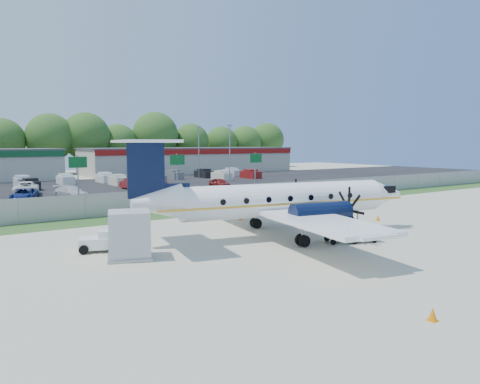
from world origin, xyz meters
TOP-DOWN VIEW (x-y plane):
  - ground at (0.00, 0.00)m, footprint 170.00×170.00m
  - grass_verge at (0.00, 12.00)m, footprint 170.00×4.00m
  - access_road at (0.00, 19.00)m, footprint 170.00×8.00m
  - parking_lot at (0.00, 40.00)m, footprint 170.00×32.00m
  - perimeter_fence at (0.00, 14.00)m, footprint 120.00×0.06m
  - building_east at (26.00, 61.98)m, footprint 44.40×12.40m
  - sign_left at (-8.00, 22.91)m, footprint 1.80×0.26m
  - sign_mid at (3.00, 22.91)m, footprint 1.80×0.26m
  - sign_right at (14.00, 22.91)m, footprint 1.80×0.26m
  - light_pole_ne at (20.00, 38.00)m, footprint 0.90×0.35m
  - light_pole_se at (20.00, 48.00)m, footprint 0.90×0.35m
  - tree_line at (0.00, 74.00)m, footprint 112.00×6.00m
  - aircraft at (-1.51, -0.72)m, footprint 20.91×20.49m
  - pushback_tug at (-12.63, 1.72)m, footprint 2.58×2.27m
  - baggage_cart_near at (0.40, -4.51)m, footprint 2.27×1.89m
  - baggage_cart_far at (1.63, -4.99)m, footprint 2.25×1.77m
  - service_container at (-11.91, -0.82)m, footprint 2.96×2.96m
  - cone_nose at (9.05, -0.36)m, footprint 0.33×0.33m
  - cone_port_wing at (-6.51, -15.39)m, footprint 0.34×0.34m
  - cone_starboard_wing at (0.16, 6.14)m, footprint 0.33×0.33m
  - road_car_west at (-13.80, 17.40)m, footprint 5.37×2.21m
  - road_car_mid at (6.31, 19.61)m, footprint 5.03×2.58m
  - road_car_east at (23.20, 17.60)m, footprint 4.17×1.84m
  - parked_car_a at (-11.96, 29.18)m, footprint 3.83×5.41m
  - parked_car_b at (-7.25, 28.67)m, footprint 3.16×5.34m
  - parked_car_c at (1.47, 29.02)m, footprint 1.80×5.06m
  - parked_car_d at (4.22, 29.53)m, footprint 2.59×5.35m
  - parked_car_e at (12.90, 29.73)m, footprint 1.88×4.13m
  - parked_car_f at (-10.69, 35.44)m, footprint 3.92×6.49m
  - parked_car_g at (2.32, 34.99)m, footprint 1.95×4.98m
  - far_parking_rows at (0.00, 45.00)m, footprint 56.00×10.00m

SIDE VIEW (x-z plane):
  - ground at x=0.00m, z-range 0.00..0.00m
  - tree_line at x=0.00m, z-range -7.00..7.00m
  - road_car_west at x=-13.80m, z-range -0.78..0.78m
  - road_car_mid at x=6.31m, z-range -0.70..0.70m
  - road_car_east at x=23.20m, z-range -0.70..0.70m
  - parked_car_a at x=-11.96m, z-range -0.69..0.69m
  - parked_car_b at x=-7.25m, z-range -0.73..0.73m
  - parked_car_c at x=1.47m, z-range -0.83..0.83m
  - parked_car_d at x=4.22m, z-range -0.73..0.73m
  - parked_car_e at x=12.90m, z-range -0.69..0.69m
  - parked_car_f at x=-10.69m, z-range -0.84..0.84m
  - parked_car_g at x=2.32m, z-range -0.81..0.81m
  - far_parking_rows at x=0.00m, z-range -0.80..0.80m
  - grass_verge at x=0.00m, z-range 0.00..0.02m
  - access_road at x=0.00m, z-range 0.00..0.02m
  - parking_lot at x=0.00m, z-range 0.00..0.02m
  - cone_starboard_wing at x=0.16m, z-range -0.01..0.45m
  - cone_nose at x=9.05m, z-range -0.01..0.46m
  - cone_port_wing at x=-6.51m, z-range -0.01..0.47m
  - baggage_cart_near at x=0.40m, z-range -0.04..0.99m
  - baggage_cart_far at x=1.63m, z-range -0.04..1.00m
  - pushback_tug at x=-12.63m, z-range -0.03..1.18m
  - perimeter_fence at x=0.00m, z-range 0.01..2.00m
  - service_container at x=-11.91m, z-range -0.09..2.48m
  - aircraft at x=-1.51m, z-range -0.73..5.66m
  - building_east at x=26.00m, z-range 0.01..5.25m
  - sign_left at x=-8.00m, z-range 1.11..6.11m
  - sign_mid at x=3.00m, z-range 1.11..6.11m
  - sign_right at x=14.00m, z-range 1.11..6.11m
  - light_pole_ne at x=20.00m, z-range 0.69..9.78m
  - light_pole_se at x=20.00m, z-range 0.69..9.78m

